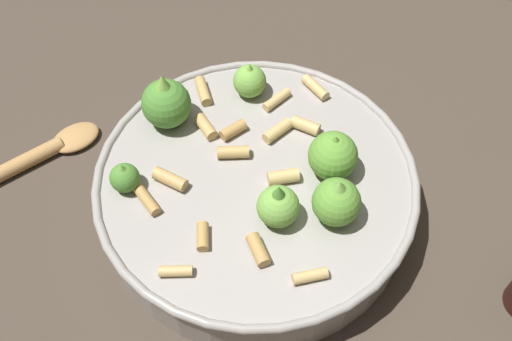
{
  "coord_description": "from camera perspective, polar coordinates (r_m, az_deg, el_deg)",
  "views": [
    {
      "loc": [
        0.24,
        -0.21,
        0.51
      ],
      "look_at": [
        0.0,
        0.0,
        0.06
      ],
      "focal_mm": 42.63,
      "sensor_mm": 36.0,
      "label": 1
    }
  ],
  "objects": [
    {
      "name": "ground_plane",
      "position": [
        0.6,
        0.0,
        -3.54
      ],
      "size": [
        2.4,
        2.4,
        0.0
      ],
      "primitive_type": "plane",
      "color": "#42382D"
    },
    {
      "name": "cooking_pan",
      "position": [
        0.58,
        -0.0,
        -1.61
      ],
      "size": [
        0.3,
        0.3,
        0.12
      ],
      "color": "#9E9993",
      "rests_on": "ground"
    },
    {
      "name": "wooden_spoon",
      "position": [
        0.67,
        -21.63,
        0.32
      ],
      "size": [
        0.04,
        0.22,
        0.02
      ],
      "color": "#B2844C",
      "rests_on": "ground"
    }
  ]
}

